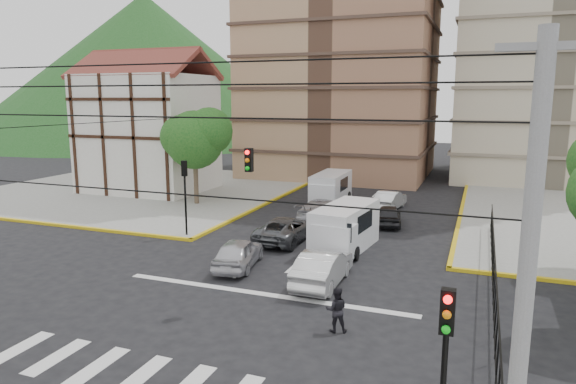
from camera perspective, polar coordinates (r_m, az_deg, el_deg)
The scene contains 21 objects.
ground at distance 20.96m, azimuth -4.13°, elevation -12.37°, with size 160.00×160.00×0.00m, color black.
sidewalk_nw at distance 47.61m, azimuth -15.92°, elevation 0.31°, with size 26.00×26.00×0.15m, color gray.
crosswalk_stripes at distance 16.29m, azimuth -13.60°, elevation -19.74°, with size 12.00×2.40×0.01m, color silver.
stop_line at distance 21.97m, azimuth -2.78°, elevation -11.24°, with size 13.00×0.40×0.01m, color silver.
tudor_building at distance 46.42m, azimuth -15.25°, elevation 6.54°, with size 10.80×8.05×12.23m.
distant_hill at distance 108.10m, azimuth -15.44°, elevation 13.20°, with size 70.00×70.00×28.00m, color #1B4B19.
park_fence at distance 23.45m, azimuth 21.74°, elevation -10.59°, with size 0.10×22.50×1.66m, color black, non-canonical shape.
tree_tudor at distance 39.19m, azimuth -10.21°, elevation 6.03°, with size 5.39×4.40×7.43m.
traffic_light_se at distance 10.91m, azimuth 17.01°, elevation -17.35°, with size 0.28×0.22×4.40m.
traffic_light_nw at distance 30.35m, azimuth -11.39°, elevation 0.74°, with size 0.28×0.22×4.40m.
traffic_light_hanging at distance 17.64m, azimuth -7.16°, elevation 3.15°, with size 18.00×9.12×0.92m.
utility_pole_se at distance 9.16m, azimuth 24.69°, elevation -12.02°, with size 1.40×0.28×9.00m.
van_right_lane at distance 27.61m, azimuth 6.21°, elevation -4.16°, with size 2.72×5.63×2.44m.
van_left_lane at distance 39.62m, azimuth 4.68°, elevation 0.29°, with size 2.22×5.31×2.38m.
car_silver_front_left at distance 25.10m, azimuth -5.53°, elevation -6.75°, with size 1.70×4.23×1.44m, color silver.
car_white_front_right at distance 22.83m, azimuth 3.88°, elevation -8.36°, with size 1.63×4.66×1.54m, color silver.
car_grey_mid_left at distance 29.46m, azimuth -0.24°, elevation -4.13°, with size 2.34×5.08×1.41m, color #53565A.
car_silver_rear_left at distance 34.40m, azimuth 3.93°, elevation -1.98°, with size 2.05×5.03×1.46m, color silver.
car_darkgrey_mid_right at distance 33.76m, azimuth 11.13°, elevation -2.51°, with size 1.58×3.92×1.34m, color black.
car_white_rear_right at distance 38.55m, azimuth 11.24°, elevation -0.86°, with size 1.48×4.24×1.40m, color silver.
pedestrian_crosswalk at distance 18.49m, azimuth 5.39°, elevation -12.89°, with size 0.79×0.61×1.62m, color black.
Camera 1 is at (8.22, -17.49, 8.12)m, focal length 32.00 mm.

